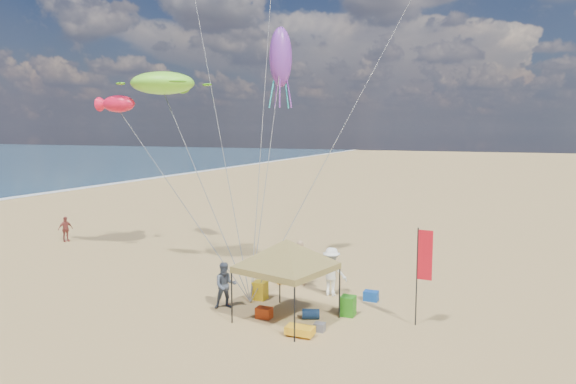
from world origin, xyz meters
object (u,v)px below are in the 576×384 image
(person_near_b, at_px, (225,285))
(person_far_a, at_px, (65,229))
(canopy_tent, at_px, (286,242))
(chair_yellow, at_px, (260,290))
(feather_flag, at_px, (423,261))
(chair_green, at_px, (348,306))
(person_near_a, at_px, (300,262))
(person_near_c, at_px, (331,272))
(cooler_blue, at_px, (371,296))
(beach_cart, at_px, (300,330))
(cooler_red, at_px, (264,313))

(person_near_b, bearing_deg, person_far_a, 119.49)
(canopy_tent, xyz_separation_m, chair_yellow, (-1.82, 1.70, -2.40))
(canopy_tent, xyz_separation_m, person_near_b, (-2.56, 0.30, -1.89))
(feather_flag, bearing_deg, person_near_b, -172.17)
(chair_green, xyz_separation_m, person_near_a, (-2.92, 2.79, 0.61))
(canopy_tent, xyz_separation_m, chair_green, (1.83, 1.28, -2.40))
(person_near_a, height_order, person_near_c, person_near_c)
(person_near_a, xyz_separation_m, person_far_a, (-15.79, 2.71, -0.22))
(canopy_tent, relative_size, person_far_a, 3.49)
(person_near_a, bearing_deg, chair_green, 126.09)
(chair_green, xyz_separation_m, person_near_b, (-4.39, -0.98, 0.51))
(chair_yellow, relative_size, person_far_a, 0.47)
(person_near_c, bearing_deg, person_far_a, -10.26)
(chair_green, distance_m, person_near_b, 4.53)
(feather_flag, relative_size, person_near_a, 1.73)
(cooler_blue, relative_size, person_near_b, 0.31)
(chair_yellow, xyz_separation_m, beach_cart, (2.77, -2.84, -0.15))
(feather_flag, xyz_separation_m, chair_green, (-2.54, 0.03, -1.87))
(feather_flag, height_order, person_near_c, feather_flag)
(person_near_b, xyz_separation_m, person_far_a, (-14.33, 6.48, -0.12))
(cooler_red, relative_size, chair_yellow, 0.77)
(person_near_a, bearing_deg, canopy_tent, 94.81)
(cooler_blue, distance_m, person_far_a, 19.43)
(chair_green, bearing_deg, person_far_a, 163.63)
(feather_flag, relative_size, beach_cart, 3.72)
(person_near_a, bearing_deg, cooler_blue, 154.57)
(feather_flag, height_order, chair_yellow, feather_flag)
(chair_yellow, relative_size, person_near_b, 0.41)
(person_near_a, bearing_deg, cooler_red, 83.74)
(cooler_blue, height_order, chair_green, chair_green)
(chair_yellow, xyz_separation_m, person_near_c, (2.41, 1.51, 0.62))
(chair_green, bearing_deg, cooler_red, -152.24)
(feather_flag, distance_m, chair_green, 3.15)
(cooler_red, bearing_deg, chair_green, 27.76)
(canopy_tent, height_order, person_near_c, canopy_tent)
(cooler_blue, distance_m, chair_yellow, 4.29)
(beach_cart, distance_m, person_far_a, 19.52)
(chair_yellow, bearing_deg, person_near_c, 32.05)
(cooler_blue, height_order, chair_yellow, chair_yellow)
(person_near_a, relative_size, person_near_c, 1.00)
(person_far_a, bearing_deg, person_near_b, -96.57)
(canopy_tent, relative_size, cooler_blue, 9.60)
(cooler_red, bearing_deg, person_far_a, 156.83)
(cooler_blue, bearing_deg, person_near_b, -148.84)
(cooler_red, xyz_separation_m, chair_yellow, (-1.02, 1.80, 0.16))
(cooler_blue, height_order, person_near_b, person_near_b)
(canopy_tent, xyz_separation_m, cooler_red, (-0.80, -0.11, -2.56))
(feather_flag, height_order, person_near_a, feather_flag)
(chair_green, bearing_deg, person_near_a, 136.34)
(canopy_tent, bearing_deg, person_far_a, 158.14)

